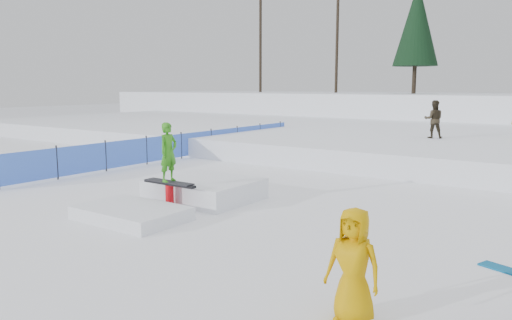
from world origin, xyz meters
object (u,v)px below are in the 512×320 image
Objects in this scene: spectator_yellow at (353,266)px; walker_olive at (434,119)px; jib_rail_feature at (186,193)px; safety_fence at (181,145)px.

walker_olive is at bearing 101.87° from spectator_yellow.
walker_olive reaches higher than jib_rail_feature.
walker_olive reaches higher than spectator_yellow.
walker_olive is at bearing 37.63° from safety_fence.
spectator_yellow is 0.34× the size of jib_rail_feature.
safety_fence is at bearing 141.20° from spectator_yellow.
jib_rail_feature is (-6.10, 3.46, -0.44)m from spectator_yellow.
walker_olive is at bearing 77.89° from jib_rail_feature.
safety_fence is 10.11× the size of walker_olive.
walker_olive is 1.06× the size of spectator_yellow.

